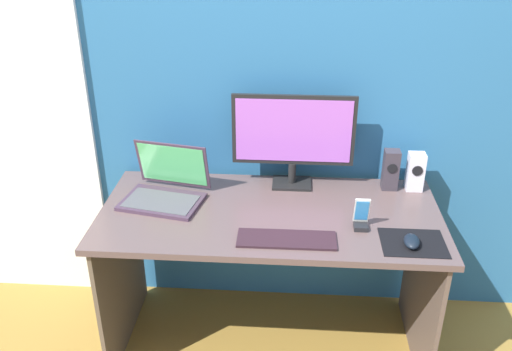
{
  "coord_description": "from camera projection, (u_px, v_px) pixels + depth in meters",
  "views": [
    {
      "loc": [
        0.08,
        -2.02,
        1.93
      ],
      "look_at": [
        -0.06,
        -0.02,
        0.92
      ],
      "focal_mm": 38.42,
      "sensor_mm": 36.0,
      "label": 1
    }
  ],
  "objects": [
    {
      "name": "speaker_near_monitor",
      "position": [
        391.0,
        170.0,
        2.49
      ],
      "size": [
        0.07,
        0.07,
        0.19
      ],
      "color": "#352F37",
      "rests_on": "desk"
    },
    {
      "name": "monitor",
      "position": [
        293.0,
        135.0,
        2.46
      ],
      "size": [
        0.55,
        0.14,
        0.44
      ],
      "color": "black",
      "rests_on": "desk"
    },
    {
      "name": "mouse",
      "position": [
        412.0,
        241.0,
        2.11
      ],
      "size": [
        0.07,
        0.11,
        0.04
      ],
      "primitive_type": "ellipsoid",
      "rotation": [
        0.0,
        0.0,
        -0.09
      ],
      "color": "black",
      "rests_on": "mousepad"
    },
    {
      "name": "keyboard_external",
      "position": [
        287.0,
        239.0,
        2.15
      ],
      "size": [
        0.39,
        0.13,
        0.01
      ],
      "primitive_type": "cube",
      "rotation": [
        0.0,
        0.0,
        0.01
      ],
      "color": "#2C1B21",
      "rests_on": "desk"
    },
    {
      "name": "wall_back",
      "position": [
        275.0,
        69.0,
        2.46
      ],
      "size": [
        6.0,
        0.04,
        2.5
      ],
      "primitive_type": "cube",
      "color": "#276090",
      "rests_on": "ground_plane"
    },
    {
      "name": "door_left",
      "position": [
        7.0,
        114.0,
        2.62
      ],
      "size": [
        0.82,
        0.02,
        2.02
      ],
      "primitive_type": "cube",
      "color": "white",
      "rests_on": "ground_plane"
    },
    {
      "name": "desk",
      "position": [
        269.0,
        241.0,
        2.41
      ],
      "size": [
        1.46,
        0.68,
        0.73
      ],
      "color": "brown",
      "rests_on": "ground_plane"
    },
    {
      "name": "ground_plane",
      "position": [
        268.0,
        341.0,
        2.68
      ],
      "size": [
        8.0,
        8.0,
        0.0
      ],
      "primitive_type": "plane",
      "color": "olive"
    },
    {
      "name": "speaker_right",
      "position": [
        415.0,
        172.0,
        2.49
      ],
      "size": [
        0.07,
        0.07,
        0.18
      ],
      "color": "silver",
      "rests_on": "desk"
    },
    {
      "name": "mousepad",
      "position": [
        413.0,
        243.0,
        2.13
      ],
      "size": [
        0.25,
        0.2,
        0.0
      ],
      "primitive_type": "cube",
      "color": "black",
      "rests_on": "desk"
    },
    {
      "name": "laptop",
      "position": [
        166.0,
        189.0,
        2.43
      ],
      "size": [
        0.39,
        0.34,
        0.24
      ],
      "color": "#3F2C3D",
      "rests_on": "desk"
    },
    {
      "name": "phone_in_dock",
      "position": [
        361.0,
        218.0,
        2.21
      ],
      "size": [
        0.06,
        0.06,
        0.14
      ],
      "color": "black",
      "rests_on": "desk"
    }
  ]
}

